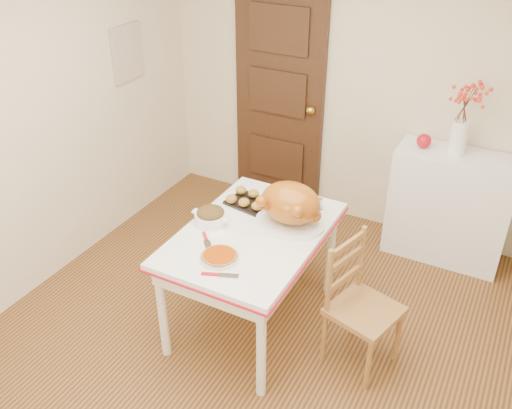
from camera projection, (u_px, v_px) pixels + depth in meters
The scene contains 18 objects.
floor at pixel (242, 352), 3.75m from camera, with size 3.50×4.00×0.00m, color #422417.
wall_back at pixel (357, 86), 4.61m from camera, with size 3.50×0.00×2.50m, color beige.
wall_left at pixel (17, 132), 3.80m from camera, with size 0.00×4.00×2.50m, color beige.
door_back at pixel (279, 99), 4.99m from camera, with size 0.85×0.06×2.06m, color black.
photo_board at pixel (127, 53), 4.57m from camera, with size 0.03×0.35×0.45m, color beige.
sideboard at pixel (449, 206), 4.48m from camera, with size 0.92×0.41×0.92m, color white.
kitchen_table at pixel (253, 277), 3.83m from camera, with size 0.87×1.28×0.76m, color white, non-canonical shape.
chair_oak at pixel (365, 308), 3.47m from camera, with size 0.40×0.40×0.90m, color #A27131, non-canonical shape.
berry_vase at pixel (462, 120), 4.11m from camera, with size 0.29×0.29×0.56m, color white, non-canonical shape.
apple at pixel (424, 141), 4.33m from camera, with size 0.11×0.11×0.11m, color #AD0F1C.
turkey_platter at pixel (291, 205), 3.63m from camera, with size 0.48×0.38×0.30m, color #A35117, non-canonical shape.
pumpkin_pie at pixel (219, 256), 3.36m from camera, with size 0.23×0.23×0.05m, color #953303.
stuffing_dish at pixel (211, 216), 3.70m from camera, with size 0.27×0.22×0.11m, color brown, non-canonical shape.
rolls_tray at pixel (249, 199), 3.91m from camera, with size 0.29×0.23×0.08m, color #B37A28, non-canonical shape.
pie_server at pixel (220, 275), 3.24m from camera, with size 0.22×0.06×0.01m, color silver, non-canonical shape.
carving_knife at pixel (208, 243), 3.51m from camera, with size 0.26×0.06×0.01m, color silver, non-canonical shape.
drinking_glass at pixel (290, 189), 4.01m from camera, with size 0.06×0.06×0.10m, color white.
shaker_pair at pixel (316, 203), 3.86m from camera, with size 0.09×0.03×0.09m, color white, non-canonical shape.
Camera 1 is at (1.35, -2.33, 2.79)m, focal length 39.01 mm.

